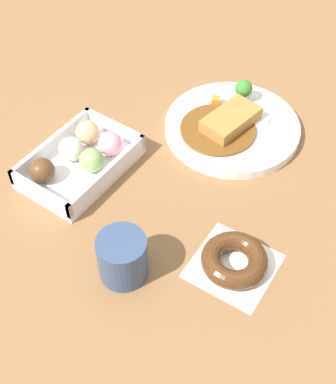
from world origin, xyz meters
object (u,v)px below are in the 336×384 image
object	(u,v)px
chocolate_ring_donut	(234,260)
donut_box	(81,158)
coffee_mug	(123,258)
curry_plate	(232,125)

from	to	relation	value
chocolate_ring_donut	donut_box	bearing A→B (deg)	-94.60
chocolate_ring_donut	coffee_mug	size ratio (longest dim) A/B	1.64
curry_plate	chocolate_ring_donut	world-z (taller)	curry_plate
curry_plate	donut_box	size ratio (longest dim) A/B	1.26
chocolate_ring_donut	curry_plate	bearing A→B (deg)	-148.77
curry_plate	chocolate_ring_donut	xyz separation A→B (m)	(0.26, 0.16, 0.00)
donut_box	chocolate_ring_donut	world-z (taller)	donut_box
curry_plate	coffee_mug	world-z (taller)	coffee_mug
donut_box	chocolate_ring_donut	bearing A→B (deg)	85.40
donut_box	curry_plate	bearing A→B (deg)	144.32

